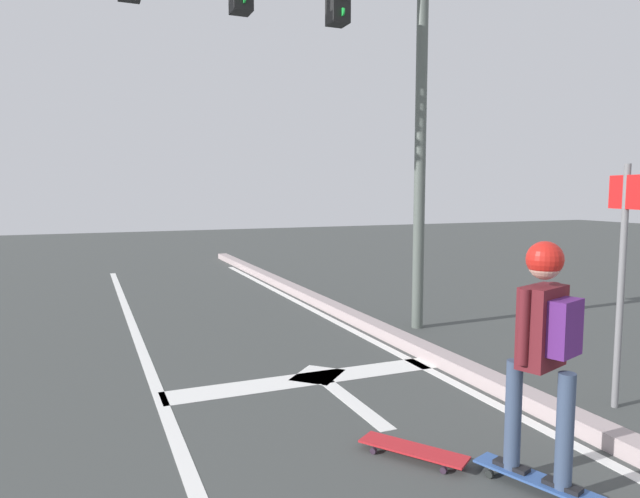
# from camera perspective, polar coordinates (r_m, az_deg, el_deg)

# --- Properties ---
(lane_line_center) EXTENTS (0.12, 20.00, 0.01)m
(lane_line_center) POSITION_cam_1_polar(r_m,az_deg,el_deg) (4.81, -13.98, -18.63)
(lane_line_center) COLOR silver
(lane_line_center) RESTS_ON ground
(lane_line_curbside) EXTENTS (0.12, 20.00, 0.01)m
(lane_line_curbside) POSITION_cam_1_polar(r_m,az_deg,el_deg) (5.91, 15.58, -13.94)
(lane_line_curbside) COLOR silver
(lane_line_curbside) RESTS_ON ground
(stop_bar) EXTENTS (3.02, 0.40, 0.01)m
(stop_bar) POSITION_cam_1_polar(r_m,az_deg,el_deg) (6.16, -1.26, -12.89)
(stop_bar) COLOR silver
(stop_bar) RESTS_ON ground
(lane_arrow_stem) EXTENTS (0.16, 1.40, 0.01)m
(lane_arrow_stem) POSITION_cam_1_polar(r_m,az_deg,el_deg) (5.56, 3.23, -15.02)
(lane_arrow_stem) COLOR silver
(lane_arrow_stem) RESTS_ON ground
(lane_arrow_head) EXTENTS (0.71, 0.71, 0.01)m
(lane_arrow_head) POSITION_cam_1_polar(r_m,az_deg,el_deg) (6.29, -0.24, -12.49)
(lane_arrow_head) COLOR silver
(lane_arrow_head) RESTS_ON ground
(curb_strip) EXTENTS (0.24, 24.00, 0.14)m
(curb_strip) POSITION_cam_1_polar(r_m,az_deg,el_deg) (6.04, 17.50, -12.88)
(curb_strip) COLOR #A79696
(curb_strip) RESTS_ON ground
(skateboard) EXTENTS (0.46, 0.86, 0.08)m
(skateboard) POSITION_cam_1_polar(r_m,az_deg,el_deg) (4.34, 20.80, -20.78)
(skateboard) COLOR #325394
(skateboard) RESTS_ON ground
(skater) EXTENTS (0.42, 0.59, 1.58)m
(skater) POSITION_cam_1_polar(r_m,az_deg,el_deg) (3.99, 21.57, -7.78)
(skater) COLOR #374662
(skater) RESTS_ON skateboard
(spare_skateboard) EXTENTS (0.64, 0.79, 0.08)m
(spare_skateboard) POSITION_cam_1_polar(r_m,az_deg,el_deg) (4.55, 9.29, -19.23)
(spare_skateboard) COLOR red
(spare_skateboard) RESTS_ON ground
(traffic_signal_mast) EXTENTS (5.20, 0.34, 5.12)m
(traffic_signal_mast) POSITION_cam_1_polar(r_m,az_deg,el_deg) (7.71, -0.22, 19.36)
(traffic_signal_mast) COLOR #545D56
(traffic_signal_mast) RESTS_ON ground
(street_sign_post) EXTENTS (0.16, 0.43, 2.22)m
(street_sign_post) POSITION_cam_1_polar(r_m,az_deg,el_deg) (5.77, 28.08, -0.11)
(street_sign_post) COLOR slate
(street_sign_post) RESTS_ON ground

